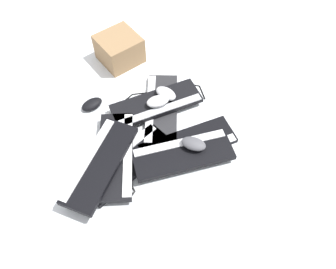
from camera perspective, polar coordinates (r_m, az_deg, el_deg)
name	(u,v)px	position (r m, az deg, el deg)	size (l,w,h in m)	color
ground_plane	(152,133)	(1.55, -2.73, 0.24)	(3.20, 3.20, 0.00)	silver
keyboard_0	(128,162)	(1.47, -7.04, -4.85)	(0.46, 0.25, 0.03)	black
keyboard_1	(188,144)	(1.51, 3.56, -1.66)	(0.46, 0.22, 0.03)	black
keyboard_2	(161,109)	(1.62, -1.21, 4.47)	(0.37, 0.45, 0.03)	#232326
keyboard_3	(183,155)	(1.44, 2.64, -3.50)	(0.46, 0.27, 0.03)	black
keyboard_4	(157,104)	(1.61, -1.99, 5.37)	(0.46, 0.21, 0.03)	black
keyboard_5	(116,155)	(1.46, -9.04, -3.50)	(0.34, 0.46, 0.03)	black
keyboard_6	(100,163)	(1.41, -11.79, -4.96)	(0.44, 0.38, 0.03)	black
mouse_0	(194,144)	(1.43, 4.48, -1.62)	(0.11, 0.07, 0.04)	#4C4C51
mouse_1	(92,104)	(1.68, -13.12, 5.16)	(0.11, 0.07, 0.04)	black
mouse_2	(158,101)	(1.57, -1.79, 5.83)	(0.11, 0.07, 0.04)	silver
mouse_3	(166,93)	(1.60, -0.37, 7.18)	(0.11, 0.07, 0.04)	#B7B7BC
cable_0	(149,106)	(1.65, -3.37, 5.03)	(0.55, 0.35, 0.01)	black
cable_1	(118,157)	(1.49, -8.65, -3.96)	(0.17, 0.41, 0.01)	black
cardboard_box	(119,49)	(1.85, -8.47, 14.51)	(0.20, 0.21, 0.15)	olive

